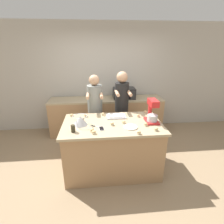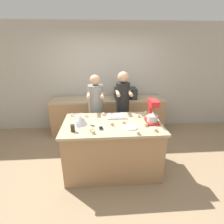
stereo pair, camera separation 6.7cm
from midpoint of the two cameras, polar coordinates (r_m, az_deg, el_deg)
The scene contains 27 objects.
ground_plane at distance 3.43m, azimuth -0.51°, elevation -17.70°, with size 16.00×16.00×0.00m, color #937A5B.
back_wall at distance 4.61m, azimuth -2.63°, elevation 10.96°, with size 10.00×0.06×2.70m.
island_counter at distance 3.17m, azimuth -0.53°, elevation -11.16°, with size 1.66×0.98×0.92m.
back_counter at distance 4.52m, azimuth -2.21°, elevation -1.11°, with size 2.80×0.60×0.90m.
person_left at distance 3.67m, azimuth -6.02°, elevation 0.29°, with size 0.32×0.49×1.61m.
person_right at distance 3.69m, azimuth 2.62°, elevation 1.28°, with size 0.30×0.48×1.67m.
stand_mixer at distance 3.00m, azimuth 12.33°, elevation -0.09°, with size 0.20×0.30×0.40m.
mixing_bowl at distance 2.90m, azimuth -10.98°, elevation -2.61°, with size 0.24×0.24×0.16m.
baking_tray at distance 3.19m, azimuth 0.80°, elevation -1.33°, with size 0.35×0.24×0.04m.
microwave_oven at distance 4.38m, azimuth 3.49°, elevation 6.16°, with size 0.54×0.36×0.26m.
cell_phone at distance 2.75m, azimuth -4.14°, elevation -5.44°, with size 0.08×0.15×0.01m.
drinking_glass at distance 2.70m, azimuth -13.30°, elevation -5.29°, with size 0.07×0.07×0.11m.
small_plate at distance 2.80m, azimuth 5.40°, elevation -4.92°, with size 0.22×0.22×0.02m.
knife at distance 2.83m, azimuth -5.89°, elevation -4.72°, with size 0.21×0.11×0.01m.
cupcake_0 at distance 2.86m, azimuth -0.65°, elevation -3.84°, with size 0.06×0.06×0.06m.
cupcake_1 at distance 3.41m, azimuth 10.25°, elevation 0.02°, with size 0.06×0.06×0.06m.
cupcake_2 at distance 2.88m, azimuth 10.28°, elevation -3.96°, with size 0.06×0.06×0.06m.
cupcake_3 at distance 3.23m, azimuth -9.12°, elevation -1.10°, with size 0.06×0.06×0.06m.
cupcake_4 at distance 3.21m, azimuth 7.93°, elevation -1.16°, with size 0.06×0.06×0.06m.
cupcake_5 at distance 3.29m, azimuth -13.62°, elevation -1.04°, with size 0.06×0.06×0.06m.
cupcake_6 at distance 3.26m, azimuth -3.52°, elevation -0.69°, with size 0.06×0.06×0.06m.
cupcake_7 at distance 2.67m, azimuth -7.26°, elevation -5.87°, with size 0.06×0.06×0.06m.
cupcake_8 at distance 2.61m, azimuth -6.66°, elevation -6.55°, with size 0.06×0.06×0.06m.
cupcake_9 at distance 3.07m, azimuth -10.27°, elevation -2.36°, with size 0.06×0.06×0.06m.
cupcake_10 at distance 2.93m, azimuth 3.21°, elevation -3.26°, with size 0.06×0.06×0.06m.
cupcake_11 at distance 2.75m, azimuth 13.51°, elevation -5.46°, with size 0.06×0.06×0.06m.
cupcake_12 at distance 2.61m, azimuth 8.00°, elevation -6.59°, with size 0.06×0.06×0.06m.
Camera 1 is at (-0.26, -2.67, 2.14)m, focal length 28.00 mm.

